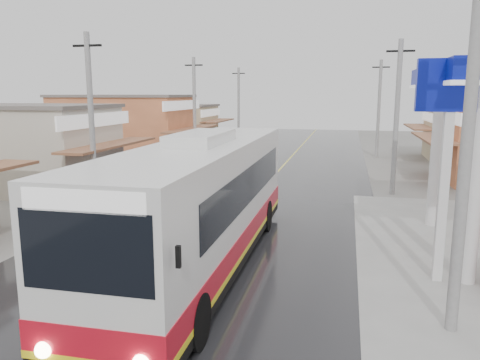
# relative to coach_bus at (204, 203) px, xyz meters

# --- Properties ---
(ground) EXTENTS (120.00, 120.00, 0.00)m
(ground) POSITION_rel_coach_bus_xyz_m (-0.37, -2.62, -2.00)
(ground) COLOR slate
(ground) RESTS_ON ground
(road) EXTENTS (12.00, 90.00, 0.02)m
(road) POSITION_rel_coach_bus_xyz_m (-0.37, 12.38, -1.99)
(road) COLOR black
(road) RESTS_ON ground
(centre_line) EXTENTS (0.15, 90.00, 0.01)m
(centre_line) POSITION_rel_coach_bus_xyz_m (-0.37, 12.38, -1.97)
(centre_line) COLOR #D8CC4C
(centre_line) RESTS_ON road
(shopfronts_left) EXTENTS (11.00, 44.00, 5.20)m
(shopfronts_left) POSITION_rel_coach_bus_xyz_m (-13.37, 15.38, -2.00)
(shopfronts_left) COLOR tan
(shopfronts_left) RESTS_ON ground
(utility_poles_left) EXTENTS (1.60, 50.00, 8.00)m
(utility_poles_left) POSITION_rel_coach_bus_xyz_m (-7.37, 13.38, -2.00)
(utility_poles_left) COLOR gray
(utility_poles_left) RESTS_ON ground
(utility_poles_right) EXTENTS (1.60, 36.00, 8.00)m
(utility_poles_right) POSITION_rel_coach_bus_xyz_m (6.63, 12.38, -2.00)
(utility_poles_right) COLOR gray
(utility_poles_right) RESTS_ON ground
(coach_bus) EXTENTS (3.11, 13.29, 4.14)m
(coach_bus) POSITION_rel_coach_bus_xyz_m (0.00, 0.00, 0.00)
(coach_bus) COLOR silver
(coach_bus) RESTS_ON road
(second_bus) EXTENTS (2.95, 8.21, 2.66)m
(second_bus) POSITION_rel_coach_bus_xyz_m (-4.87, 14.57, -0.56)
(second_bus) COLOR silver
(second_bus) RESTS_ON road
(cyclist) EXTENTS (1.18, 1.91, 1.95)m
(cyclist) POSITION_rel_coach_bus_xyz_m (-5.45, 4.71, -1.36)
(cyclist) COLOR black
(cyclist) RESTS_ON ground
(tricycle_near) EXTENTS (1.59, 2.00, 1.52)m
(tricycle_near) POSITION_rel_coach_bus_xyz_m (-7.64, 5.13, -1.13)
(tricycle_near) COLOR #26262D
(tricycle_near) RESTS_ON ground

